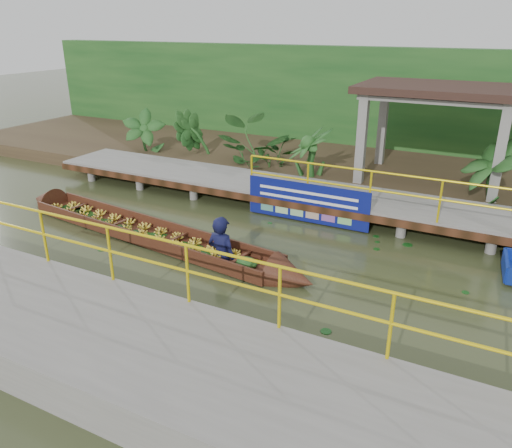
% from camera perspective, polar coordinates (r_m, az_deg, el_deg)
% --- Properties ---
extents(ground, '(80.00, 80.00, 0.00)m').
position_cam_1_polar(ground, '(11.18, -2.04, -3.54)').
color(ground, '#30371B').
rests_on(ground, ground).
extents(land_strip, '(30.00, 8.00, 0.45)m').
position_cam_1_polar(land_strip, '(17.62, 10.00, 6.63)').
color(land_strip, '#37291B').
rests_on(land_strip, ground).
extents(far_dock, '(16.00, 2.06, 1.66)m').
position_cam_1_polar(far_dock, '(13.86, 4.94, 3.72)').
color(far_dock, slate).
rests_on(far_dock, ground).
extents(near_dock, '(18.00, 2.40, 1.73)m').
position_cam_1_polar(near_dock, '(7.57, -11.31, -15.27)').
color(near_dock, slate).
rests_on(near_dock, ground).
extents(pavilion, '(4.40, 3.00, 3.00)m').
position_cam_1_polar(pavilion, '(15.33, 20.22, 13.25)').
color(pavilion, slate).
rests_on(pavilion, ground).
extents(foliage_backdrop, '(30.00, 0.80, 4.00)m').
position_cam_1_polar(foliage_backdrop, '(19.62, 12.67, 13.31)').
color(foliage_backdrop, '#154318').
rests_on(foliage_backdrop, ground).
extents(vendor_boat, '(9.07, 1.97, 2.32)m').
position_cam_1_polar(vendor_boat, '(11.86, -10.76, -0.69)').
color(vendor_boat, '#38160F').
rests_on(vendor_boat, ground).
extents(blue_banner, '(3.27, 0.04, 1.02)m').
position_cam_1_polar(blue_banner, '(12.79, 5.85, 2.45)').
color(blue_banner, navy).
rests_on(blue_banner, ground).
extents(tropical_plants, '(14.32, 1.32, 1.65)m').
position_cam_1_polar(tropical_plants, '(15.53, 5.73, 8.76)').
color(tropical_plants, '#154318').
rests_on(tropical_plants, ground).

